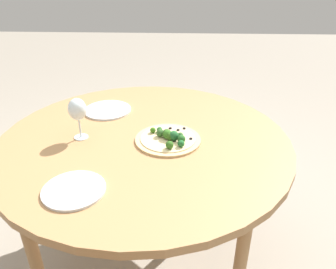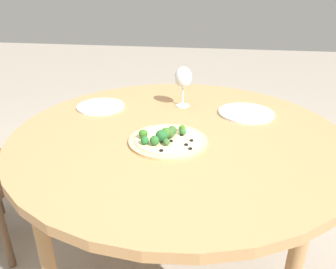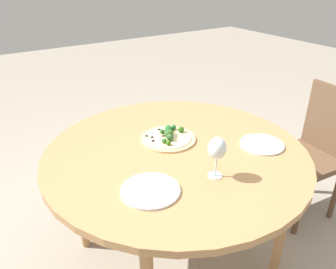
# 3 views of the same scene
# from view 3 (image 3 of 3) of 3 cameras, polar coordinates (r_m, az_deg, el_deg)

# --- Properties ---
(ground_plane) EXTENTS (12.00, 12.00, 0.00)m
(ground_plane) POSITION_cam_3_polar(r_m,az_deg,el_deg) (2.11, 1.11, -20.92)
(ground_plane) COLOR gray
(dining_table) EXTENTS (1.29, 1.29, 0.76)m
(dining_table) POSITION_cam_3_polar(r_m,az_deg,el_deg) (1.65, 1.33, -4.48)
(dining_table) COLOR #A87A4C
(dining_table) RESTS_ON ground_plane
(chair) EXTENTS (0.44, 0.44, 0.90)m
(chair) POSITION_cam_3_polar(r_m,az_deg,el_deg) (2.38, 23.97, -2.41)
(chair) COLOR brown
(chair) RESTS_ON ground_plane
(pizza) EXTENTS (0.29, 0.29, 0.06)m
(pizza) POSITION_cam_3_polar(r_m,az_deg,el_deg) (1.71, 0.08, -0.40)
(pizza) COLOR tan
(pizza) RESTS_ON dining_table
(wine_glass) EXTENTS (0.08, 0.08, 0.19)m
(wine_glass) POSITION_cam_3_polar(r_m,az_deg,el_deg) (1.37, 8.55, -2.54)
(wine_glass) COLOR silver
(wine_glass) RESTS_ON dining_table
(plate_near) EXTENTS (0.22, 0.22, 0.01)m
(plate_near) POSITION_cam_3_polar(r_m,az_deg,el_deg) (1.72, 16.03, -1.66)
(plate_near) COLOR silver
(plate_near) RESTS_ON dining_table
(plate_far) EXTENTS (0.24, 0.24, 0.01)m
(plate_far) POSITION_cam_3_polar(r_m,az_deg,el_deg) (1.34, -3.10, -9.68)
(plate_far) COLOR silver
(plate_far) RESTS_ON dining_table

